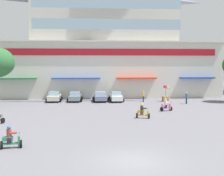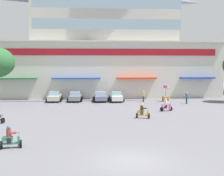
{
  "view_description": "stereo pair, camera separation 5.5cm",
  "coord_description": "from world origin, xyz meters",
  "px_view_note": "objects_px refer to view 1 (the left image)",
  "views": [
    {
      "loc": [
        -2.37,
        -16.1,
        5.56
      ],
      "look_at": [
        -0.13,
        14.98,
        2.97
      ],
      "focal_mm": 46.37,
      "sensor_mm": 36.0,
      "label": 1
    },
    {
      "loc": [
        -2.32,
        -16.1,
        5.56
      ],
      "look_at": [
        -0.13,
        14.98,
        2.97
      ],
      "focal_mm": 46.37,
      "sensor_mm": 36.0,
      "label": 2
    }
  ],
  "objects_px": {
    "parked_car_1": "(75,96)",
    "parked_car_2": "(100,96)",
    "parked_car_3": "(116,96)",
    "pedestrian_0": "(143,95)",
    "pedestrian_1": "(187,97)",
    "scooter_rider_1": "(143,112)",
    "scooter_rider_3": "(166,106)",
    "parked_car_0": "(54,96)",
    "scooter_rider_4": "(11,139)",
    "balloon_vendor_cart": "(165,94)"
  },
  "relations": [
    {
      "from": "parked_car_0",
      "to": "pedestrian_0",
      "type": "xyz_separation_m",
      "value": [
        13.09,
        -1.55,
        0.21
      ]
    },
    {
      "from": "parked_car_2",
      "to": "scooter_rider_1",
      "type": "relative_size",
      "value": 2.74
    },
    {
      "from": "scooter_rider_4",
      "to": "parked_car_0",
      "type": "bearing_deg",
      "value": 90.37
    },
    {
      "from": "parked_car_3",
      "to": "pedestrian_1",
      "type": "relative_size",
      "value": 2.57
    },
    {
      "from": "scooter_rider_3",
      "to": "scooter_rider_4",
      "type": "bearing_deg",
      "value": -134.85
    },
    {
      "from": "parked_car_0",
      "to": "scooter_rider_4",
      "type": "xyz_separation_m",
      "value": [
        0.16,
        -24.08,
        -0.14
      ]
    },
    {
      "from": "pedestrian_0",
      "to": "parked_car_0",
      "type": "bearing_deg",
      "value": 173.26
    },
    {
      "from": "parked_car_3",
      "to": "balloon_vendor_cart",
      "type": "height_order",
      "value": "balloon_vendor_cart"
    },
    {
      "from": "parked_car_2",
      "to": "balloon_vendor_cart",
      "type": "relative_size",
      "value": 1.62
    },
    {
      "from": "parked_car_2",
      "to": "parked_car_1",
      "type": "bearing_deg",
      "value": 174.62
    },
    {
      "from": "parked_car_2",
      "to": "scooter_rider_3",
      "type": "xyz_separation_m",
      "value": [
        7.5,
        -9.5,
        -0.12
      ]
    },
    {
      "from": "parked_car_0",
      "to": "pedestrian_0",
      "type": "relative_size",
      "value": 2.41
    },
    {
      "from": "parked_car_3",
      "to": "scooter_rider_4",
      "type": "relative_size",
      "value": 2.79
    },
    {
      "from": "parked_car_2",
      "to": "scooter_rider_1",
      "type": "xyz_separation_m",
      "value": [
        3.93,
        -13.83,
        -0.12
      ]
    },
    {
      "from": "parked_car_0",
      "to": "scooter_rider_4",
      "type": "height_order",
      "value": "scooter_rider_4"
    },
    {
      "from": "pedestrian_0",
      "to": "parked_car_2",
      "type": "bearing_deg",
      "value": 169.14
    },
    {
      "from": "scooter_rider_3",
      "to": "scooter_rider_1",
      "type": "bearing_deg",
      "value": -129.52
    },
    {
      "from": "parked_car_3",
      "to": "parked_car_1",
      "type": "bearing_deg",
      "value": 174.7
    },
    {
      "from": "parked_car_0",
      "to": "parked_car_2",
      "type": "distance_m",
      "value": 6.83
    },
    {
      "from": "parked_car_3",
      "to": "pedestrian_1",
      "type": "bearing_deg",
      "value": -19.42
    },
    {
      "from": "parked_car_3",
      "to": "pedestrian_1",
      "type": "distance_m",
      "value": 10.19
    },
    {
      "from": "parked_car_0",
      "to": "scooter_rider_3",
      "type": "distance_m",
      "value": 17.38
    },
    {
      "from": "scooter_rider_1",
      "to": "scooter_rider_3",
      "type": "distance_m",
      "value": 5.62
    },
    {
      "from": "parked_car_0",
      "to": "pedestrian_1",
      "type": "xyz_separation_m",
      "value": [
        18.77,
        -3.94,
        0.19
      ]
    },
    {
      "from": "parked_car_0",
      "to": "parked_car_2",
      "type": "bearing_deg",
      "value": -2.89
    },
    {
      "from": "parked_car_1",
      "to": "pedestrian_0",
      "type": "relative_size",
      "value": 2.52
    },
    {
      "from": "pedestrian_0",
      "to": "scooter_rider_1",
      "type": "bearing_deg",
      "value": -100.51
    },
    {
      "from": "parked_car_2",
      "to": "scooter_rider_1",
      "type": "distance_m",
      "value": 14.38
    },
    {
      "from": "scooter_rider_1",
      "to": "pedestrian_1",
      "type": "distance_m",
      "value": 13.01
    },
    {
      "from": "scooter_rider_1",
      "to": "pedestrian_0",
      "type": "xyz_separation_m",
      "value": [
        2.34,
        12.63,
        0.35
      ]
    },
    {
      "from": "parked_car_1",
      "to": "balloon_vendor_cart",
      "type": "xyz_separation_m",
      "value": [
        13.43,
        -1.18,
        0.42
      ]
    },
    {
      "from": "pedestrian_0",
      "to": "parked_car_3",
      "type": "bearing_deg",
      "value": 165.84
    },
    {
      "from": "parked_car_0",
      "to": "parked_car_3",
      "type": "distance_m",
      "value": 9.18
    },
    {
      "from": "parked_car_2",
      "to": "scooter_rider_4",
      "type": "relative_size",
      "value": 2.71
    },
    {
      "from": "scooter_rider_1",
      "to": "scooter_rider_3",
      "type": "height_order",
      "value": "scooter_rider_3"
    },
    {
      "from": "scooter_rider_1",
      "to": "scooter_rider_4",
      "type": "bearing_deg",
      "value": -136.92
    },
    {
      "from": "balloon_vendor_cart",
      "to": "scooter_rider_4",
      "type": "bearing_deg",
      "value": -125.5
    },
    {
      "from": "parked_car_1",
      "to": "pedestrian_1",
      "type": "xyz_separation_m",
      "value": [
        15.7,
        -3.95,
        0.23
      ]
    },
    {
      "from": "pedestrian_0",
      "to": "balloon_vendor_cart",
      "type": "bearing_deg",
      "value": 6.28
    },
    {
      "from": "scooter_rider_4",
      "to": "parked_car_3",
      "type": "bearing_deg",
      "value": 69.05
    },
    {
      "from": "scooter_rider_1",
      "to": "scooter_rider_4",
      "type": "relative_size",
      "value": 0.99
    },
    {
      "from": "scooter_rider_1",
      "to": "scooter_rider_4",
      "type": "xyz_separation_m",
      "value": [
        -10.59,
        -9.9,
        -0.01
      ]
    },
    {
      "from": "parked_car_0",
      "to": "scooter_rider_1",
      "type": "relative_size",
      "value": 2.67
    },
    {
      "from": "scooter_rider_3",
      "to": "pedestrian_1",
      "type": "relative_size",
      "value": 0.92
    },
    {
      "from": "parked_car_1",
      "to": "parked_car_2",
      "type": "height_order",
      "value": "parked_car_2"
    },
    {
      "from": "parked_car_0",
      "to": "pedestrian_1",
      "type": "relative_size",
      "value": 2.43
    },
    {
      "from": "parked_car_0",
      "to": "parked_car_2",
      "type": "height_order",
      "value": "parked_car_0"
    },
    {
      "from": "parked_car_3",
      "to": "scooter_rider_4",
      "type": "distance_m",
      "value": 25.19
    },
    {
      "from": "pedestrian_0",
      "to": "pedestrian_1",
      "type": "bearing_deg",
      "value": -22.86
    },
    {
      "from": "scooter_rider_1",
      "to": "scooter_rider_3",
      "type": "relative_size",
      "value": 1.0
    }
  ]
}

